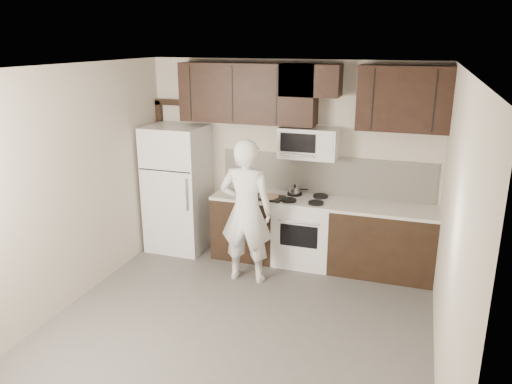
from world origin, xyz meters
The scene contains 14 objects.
floor centered at (0.00, 0.00, 0.00)m, with size 4.50×4.50×0.00m, color #565350.
back_wall centered at (0.00, 2.25, 1.35)m, with size 4.00×4.00×0.00m, color #BFB7A2.
ceiling centered at (0.00, 0.00, 2.70)m, with size 4.50×4.50×0.00m, color white.
counter_run centered at (0.60, 1.94, 0.46)m, with size 2.95×0.64×0.91m.
stove centered at (0.30, 1.94, 0.46)m, with size 0.76×0.66×0.94m.
backsplash centered at (0.50, 2.24, 1.18)m, with size 2.90×0.02×0.54m, color beige.
upper_cabinets centered at (0.21, 2.08, 2.28)m, with size 3.48×0.35×0.78m.
microwave centered at (0.30, 2.06, 1.65)m, with size 0.76×0.42×0.40m.
refrigerator centered at (-1.55, 1.89, 0.90)m, with size 0.80×0.76×1.80m.
door_trim centered at (-1.92, 2.21, 1.25)m, with size 0.50×0.08×2.12m.
saucepan centered at (0.12, 2.09, 0.97)m, with size 0.25×0.15×0.15m.
baking_tray centered at (-0.17, 1.82, 0.92)m, with size 0.39×0.29×0.02m, color black.
pizza centered at (-0.17, 1.82, 0.94)m, with size 0.26×0.26×0.02m, color tan.
person centered at (-0.28, 1.22, 0.91)m, with size 0.67×0.44×1.83m, color white.
Camera 1 is at (1.66, -4.25, 2.96)m, focal length 35.00 mm.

